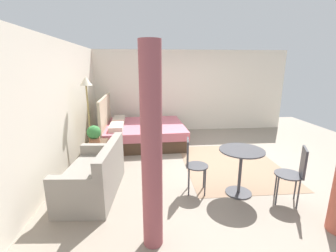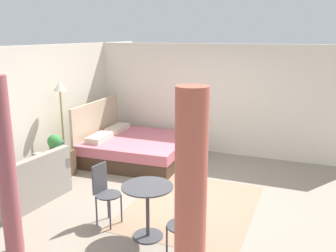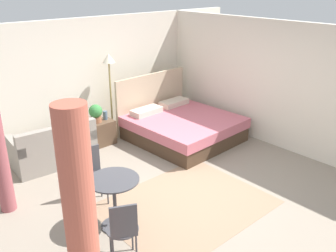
% 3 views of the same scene
% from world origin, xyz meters
% --- Properties ---
extents(ground_plane, '(8.27, 9.08, 0.02)m').
position_xyz_m(ground_plane, '(0.00, 0.00, -0.01)').
color(ground_plane, gray).
extents(wall_back, '(8.27, 0.12, 2.51)m').
position_xyz_m(wall_back, '(0.00, 3.04, 1.25)').
color(wall_back, silver).
rests_on(wall_back, ground).
extents(wall_right, '(0.12, 6.08, 2.51)m').
position_xyz_m(wall_right, '(2.64, 0.00, 1.25)').
color(wall_right, silver).
rests_on(wall_right, ground).
extents(area_rug, '(2.41, 1.93, 0.01)m').
position_xyz_m(area_rug, '(-0.32, -0.36, 0.00)').
color(area_rug, '#93755B').
rests_on(area_rug, ground).
extents(bed, '(2.04, 2.15, 1.26)m').
position_xyz_m(bed, '(1.36, 1.54, 0.29)').
color(bed, '#473323').
rests_on(bed, ground).
extents(couch, '(1.50, 0.87, 0.83)m').
position_xyz_m(couch, '(-1.19, 2.24, 0.29)').
color(couch, gray).
rests_on(couch, ground).
extents(nightstand, '(0.48, 0.36, 0.50)m').
position_xyz_m(nightstand, '(-0.05, 2.41, 0.25)').
color(nightstand, brown).
rests_on(nightstand, ground).
extents(potted_plant, '(0.27, 0.27, 0.37)m').
position_xyz_m(potted_plant, '(-0.15, 2.45, 0.70)').
color(potted_plant, '#935B3D').
rests_on(potted_plant, nightstand).
extents(vase, '(0.09, 0.09, 0.18)m').
position_xyz_m(vase, '(0.07, 2.45, 0.60)').
color(vase, slate).
rests_on(vase, nightstand).
extents(floor_lamp, '(0.27, 0.27, 1.81)m').
position_xyz_m(floor_lamp, '(0.36, 2.65, 1.45)').
color(floor_lamp, '#99844C').
rests_on(floor_lamp, ground).
extents(balcony_table, '(0.70, 0.70, 0.75)m').
position_xyz_m(balcony_table, '(-1.41, -0.08, 0.53)').
color(balcony_table, '#3F3F44').
rests_on(balcony_table, ground).
extents(cafe_chair_near_window, '(0.42, 0.42, 0.90)m').
position_xyz_m(cafe_chair_near_window, '(-1.29, 0.68, 0.54)').
color(cafe_chair_near_window, '#3F3F44').
rests_on(cafe_chair_near_window, ground).
extents(cafe_chair_near_couch, '(0.53, 0.53, 0.89)m').
position_xyz_m(cafe_chair_near_couch, '(-1.75, -0.77, 0.53)').
color(cafe_chair_near_couch, '#3F3F44').
rests_on(cafe_chair_near_couch, ground).
extents(curtain_right, '(0.23, 0.23, 2.26)m').
position_xyz_m(curtain_right, '(-2.39, 1.34, 1.13)').
color(curtain_right, '#994C51').
rests_on(curtain_right, ground).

